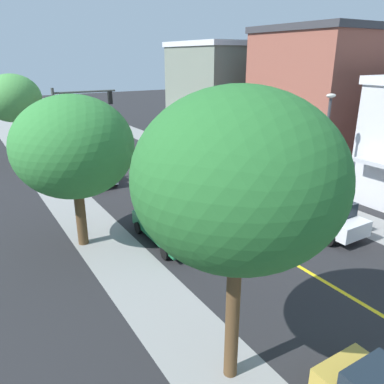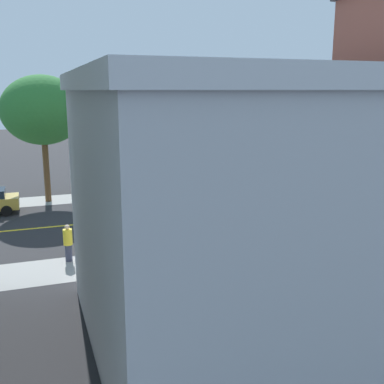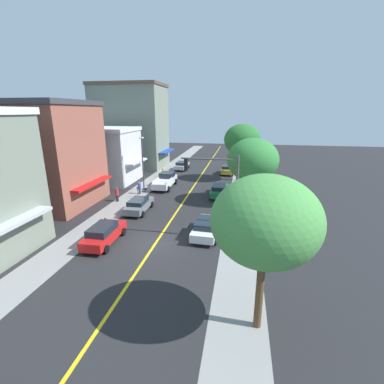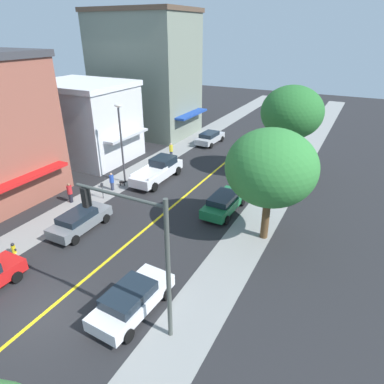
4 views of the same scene
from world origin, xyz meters
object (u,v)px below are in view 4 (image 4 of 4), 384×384
traffic_light_mast (141,243)px  white_pickup_truck (158,170)px  silver_sedan_left_curb (210,138)px  parking_meter (102,188)px  pedestrian_yellow_shirt (171,150)px  street_lamp (121,136)px  small_dog (123,182)px  street_tree_right_corner (271,168)px  pedestrian_blue_shirt (112,181)px  street_tree_left_near (292,112)px  fire_hydrant (13,248)px  white_sedan_right_curb (132,299)px  gold_sedan_right_curb (272,154)px  pedestrian_red_shirt (70,192)px  green_sedan_right_curb (224,202)px  grey_sedan_left_curb (80,220)px

traffic_light_mast → white_pickup_truck: traffic_light_mast is taller
silver_sedan_left_curb → white_pickup_truck: size_ratio=0.78×
parking_meter → pedestrian_yellow_shirt: size_ratio=0.82×
street_lamp → small_dog: (0.37, -0.78, -3.90)m
pedestrian_yellow_shirt → street_tree_right_corner: bearing=-161.2°
pedestrian_blue_shirt → street_tree_left_near: bearing=-113.6°
pedestrian_yellow_shirt → street_lamp: bearing=142.4°
silver_sedan_left_curb → fire_hydrant: bearing=178.5°
street_tree_right_corner → white_pickup_truck: 12.87m
fire_hydrant → silver_sedan_left_curb: silver_sedan_left_curb is taller
white_sedan_right_curb → small_dog: bearing=42.4°
traffic_light_mast → white_pickup_truck: bearing=-59.3°
street_tree_left_near → white_pickup_truck: street_tree_left_near is taller
street_lamp → white_sedan_right_curb: street_lamp is taller
street_tree_right_corner → street_lamp: bearing=167.8°
white_sedan_right_curb → gold_sedan_right_curb: gold_sedan_right_curb is taller
traffic_light_mast → gold_sedan_right_curb: traffic_light_mast is taller
parking_meter → gold_sedan_right_curb: gold_sedan_right_curb is taller
street_tree_left_near → pedestrian_red_shirt: 19.52m
fire_hydrant → gold_sedan_right_curb: gold_sedan_right_curb is taller
pedestrian_yellow_shirt → small_dog: 8.07m
parking_meter → street_tree_right_corner: bearing=2.2°
pedestrian_yellow_shirt → green_sedan_right_curb: bearing=-164.5°
gold_sedan_right_curb → pedestrian_yellow_shirt: size_ratio=2.52×
fire_hydrant → pedestrian_blue_shirt: 9.96m
white_sedan_right_curb → green_sedan_right_curb: 11.29m
street_tree_left_near → white_pickup_truck: (-10.04, -5.78, -5.10)m
white_sedan_right_curb → white_pickup_truck: white_pickup_truck is taller
white_pickup_truck → pedestrian_yellow_shirt: white_pickup_truck is taller
pedestrian_yellow_shirt → grey_sedan_left_curb: bearing=153.5°
fire_hydrant → pedestrian_red_shirt: size_ratio=0.45×
fire_hydrant → street_lamp: size_ratio=0.11×
fire_hydrant → small_dog: 11.04m
grey_sedan_left_curb → pedestrian_yellow_shirt: size_ratio=2.78×
silver_sedan_left_curb → white_sedan_right_curb: size_ratio=1.00×
traffic_light_mast → green_sedan_right_curb: bearing=-85.1°
street_tree_left_near → white_sedan_right_curb: size_ratio=1.78×
street_tree_right_corner → green_sedan_right_curb: bearing=152.2°
white_pickup_truck → pedestrian_red_shirt: bearing=151.0°
fire_hydrant → white_sedan_right_curb: (9.35, -0.52, 0.42)m
green_sedan_right_curb → street_tree_right_corner: bearing=-116.6°
traffic_light_mast → street_lamp: street_lamp is taller
white_sedan_right_curb → pedestrian_yellow_shirt: bearing=28.3°
grey_sedan_left_curb → gold_sedan_right_curb: bearing=-23.3°
parking_meter → street_lamp: (-0.49, 3.49, 3.34)m
silver_sedan_left_curb → white_sedan_right_curb: 27.21m
grey_sedan_left_curb → parking_meter: bearing=21.9°
street_tree_left_near → white_sedan_right_curb: bearing=-97.3°
white_sedan_right_curb → pedestrian_yellow_shirt: (-9.41, 19.61, 0.08)m
street_lamp → silver_sedan_left_curb: street_lamp is taller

